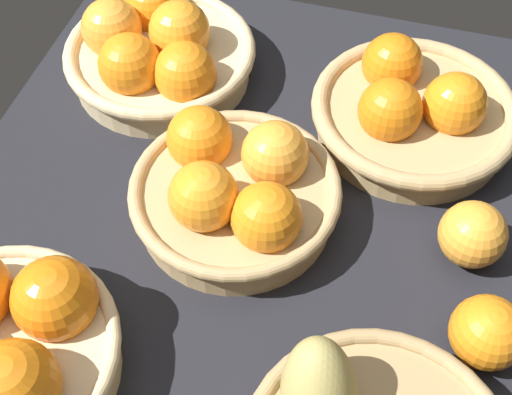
% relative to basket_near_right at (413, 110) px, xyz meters
% --- Properties ---
extents(market_tray, '(0.84, 0.72, 0.03)m').
position_rel_basket_near_right_xyz_m(market_tray, '(-0.20, 0.15, -0.05)').
color(market_tray, black).
rests_on(market_tray, ground).
extents(basket_near_right, '(0.26, 0.26, 0.10)m').
position_rel_basket_near_right_xyz_m(basket_near_right, '(0.00, 0.00, 0.00)').
color(basket_near_right, tan).
rests_on(basket_near_right, market_tray).
extents(basket_far_right, '(0.25, 0.25, 0.11)m').
position_rel_basket_near_right_xyz_m(basket_far_right, '(0.01, 0.34, 0.01)').
color(basket_far_right, '#D3BC8C').
rests_on(basket_far_right, market_tray).
extents(basket_center, '(0.24, 0.24, 0.11)m').
position_rel_basket_near_right_xyz_m(basket_center, '(-0.18, 0.17, 0.00)').
color(basket_center, tan).
rests_on(basket_center, market_tray).
extents(loose_orange_front_gap, '(0.07, 0.07, 0.07)m').
position_rel_basket_near_right_xyz_m(loose_orange_front_gap, '(-0.17, -0.09, -0.00)').
color(loose_orange_front_gap, '#F49E33').
rests_on(loose_orange_front_gap, market_tray).
extents(loose_orange_back_gap, '(0.07, 0.07, 0.07)m').
position_rel_basket_near_right_xyz_m(loose_orange_back_gap, '(-0.28, -0.11, -0.00)').
color(loose_orange_back_gap, orange).
rests_on(loose_orange_back_gap, market_tray).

